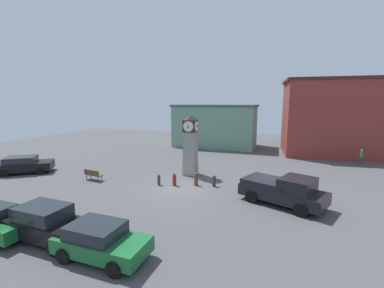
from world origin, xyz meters
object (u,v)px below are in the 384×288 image
object	(u,v)px
car_by_building	(101,241)
pedestrian_near_bench	(361,156)
bollard_near_tower	(214,181)
bollard_far_row	(174,179)
bollard_end_row	(159,180)
bollard_mid_row	(196,179)
clock_tower	(190,146)
car_near_tower	(47,223)
bench	(93,174)
pickup_truck	(283,190)
car_end_of_row	(24,165)

from	to	relation	value
car_by_building	pedestrian_near_bench	size ratio (longest dim) A/B	2.37
bollard_near_tower	bollard_far_row	size ratio (longest dim) A/B	0.91
bollard_end_row	bollard_mid_row	bearing A→B (deg)	16.74
clock_tower	bollard_end_row	world-z (taller)	clock_tower
car_near_tower	clock_tower	bearing A→B (deg)	77.58
bench	pedestrian_near_bench	bearing A→B (deg)	30.03
car_by_building	bench	size ratio (longest dim) A/B	2.33
car_near_tower	pickup_truck	distance (m)	12.91
bollard_near_tower	bollard_end_row	distance (m)	4.20
bollard_mid_row	bollard_far_row	bearing A→B (deg)	-159.77
clock_tower	bollard_far_row	distance (m)	3.90
bollard_mid_row	bollard_far_row	distance (m)	1.64
bollard_far_row	car_near_tower	distance (m)	9.42
clock_tower	car_end_of_row	bearing A→B (deg)	-163.30
bollard_mid_row	pedestrian_near_bench	size ratio (longest dim) A/B	0.61
bollard_end_row	car_by_building	xyz separation A→B (m)	(1.79, -9.16, 0.31)
clock_tower	bollard_far_row	bearing A→B (deg)	-92.96
bollard_mid_row	bench	distance (m)	8.41
car_near_tower	bollard_end_row	bearing A→B (deg)	81.14
clock_tower	car_by_building	world-z (taller)	clock_tower
car_by_building	car_end_of_row	distance (m)	16.88
bollard_mid_row	bollard_end_row	bearing A→B (deg)	-163.26
car_end_of_row	pedestrian_near_bench	size ratio (longest dim) A/B	2.86
bench	clock_tower	bearing A→B (deg)	30.83
bollard_end_row	car_near_tower	bearing A→B (deg)	-98.86
car_end_of_row	pedestrian_near_bench	distance (m)	32.12
car_near_tower	pedestrian_near_bench	size ratio (longest dim) A/B	2.50
bollard_mid_row	car_by_building	bearing A→B (deg)	-95.33
car_end_of_row	bench	bearing A→B (deg)	1.00
bollard_mid_row	car_end_of_row	bearing A→B (deg)	-174.35
bollard_near_tower	bollard_far_row	world-z (taller)	bollard_far_row
pickup_truck	bench	bearing A→B (deg)	178.40
car_near_tower	pickup_truck	bearing A→B (deg)	37.27
bollard_near_tower	bollard_mid_row	bearing A→B (deg)	-173.10
bench	car_end_of_row	bearing A→B (deg)	-179.00
clock_tower	pedestrian_near_bench	distance (m)	17.60
bollard_near_tower	car_by_building	xyz separation A→B (m)	(-2.30, -10.15, 0.29)
car_by_building	bollard_end_row	bearing A→B (deg)	101.04
bollard_far_row	car_end_of_row	bearing A→B (deg)	-176.04
bollard_near_tower	bench	bearing A→B (deg)	-170.73
pedestrian_near_bench	bollard_near_tower	bearing A→B (deg)	-138.05
bollard_near_tower	car_near_tower	bearing A→B (deg)	-119.13
bollard_mid_row	bollard_end_row	world-z (taller)	bollard_mid_row
bollard_end_row	pickup_truck	size ratio (longest dim) A/B	0.15
bollard_end_row	car_end_of_row	distance (m)	12.86
bollard_far_row	bollard_end_row	size ratio (longest dim) A/B	1.14
bollard_mid_row	bench	size ratio (longest dim) A/B	0.60
clock_tower	car_by_building	bearing A→B (deg)	-88.01
bollard_far_row	pickup_truck	world-z (taller)	pickup_truck
bollard_near_tower	bollard_far_row	distance (m)	3.00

